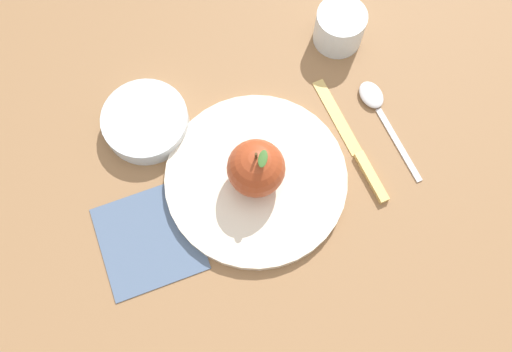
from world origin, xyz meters
TOP-DOWN VIEW (x-y plane):
  - ground_plane at (0.00, 0.00)m, footprint 2.40×2.40m
  - dinner_plate at (-0.02, -0.01)m, footprint 0.26×0.26m
  - apple at (-0.02, -0.02)m, footprint 0.08×0.08m
  - side_bowl at (-0.21, -0.03)m, footprint 0.13×0.13m
  - cup at (-0.04, 0.26)m, footprint 0.08×0.08m
  - knife at (0.08, 0.10)m, footprint 0.19×0.13m
  - spoon at (0.08, 0.18)m, footprint 0.16×0.12m
  - linen_napkin at (-0.10, -0.17)m, footprint 0.19×0.19m

SIDE VIEW (x-z plane):
  - ground_plane at x=0.00m, z-range 0.00..0.00m
  - linen_napkin at x=-0.10m, z-range 0.00..0.00m
  - knife at x=0.08m, z-range 0.00..0.01m
  - spoon at x=0.08m, z-range 0.00..0.01m
  - dinner_plate at x=-0.02m, z-range 0.00..0.02m
  - side_bowl at x=-0.21m, z-range 0.00..0.03m
  - cup at x=-0.04m, z-range 0.00..0.06m
  - apple at x=-0.02m, z-range 0.01..0.10m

